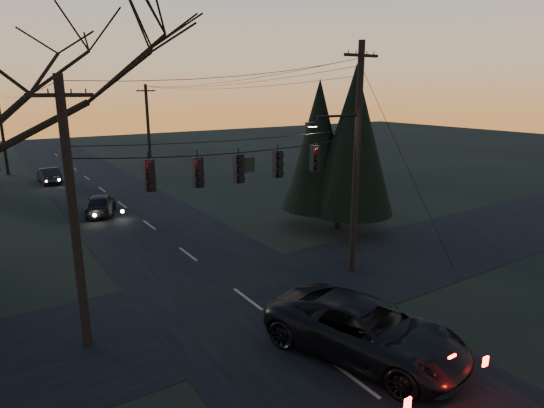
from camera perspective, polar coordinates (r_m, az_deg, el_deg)
main_road at (r=26.89m, az=-13.82°, el=-3.62°), size 8.00×120.00×0.02m
cross_road at (r=18.35m, az=-3.07°, el=-11.84°), size 60.00×7.00×0.02m
utility_pole_right at (r=21.37m, az=9.94°, el=-8.17°), size 5.00×0.30×10.00m
utility_pole_left at (r=16.58m, az=-22.09°, el=-16.03°), size 1.80×0.30×8.50m
utility_pole_far_r at (r=45.20m, az=-14.90°, el=3.48°), size 1.80×0.30×8.50m
utility_pole_far_l at (r=51.01m, az=-30.18°, el=3.21°), size 0.30×0.30×8.00m
span_signal_assembly at (r=16.59m, az=-4.03°, el=4.65°), size 11.50×0.44×1.50m
evergreen_right at (r=26.44m, az=8.58°, el=7.37°), size 4.74×4.74×8.76m
suv_near at (r=14.79m, az=11.56°, el=-15.20°), size 4.71×6.87×1.75m
sedan_oncoming_a at (r=31.97m, az=-20.70°, el=-0.01°), size 2.90×4.44×1.40m
sedan_oncoming_b at (r=44.70m, az=-26.20°, el=3.26°), size 1.61×4.17×1.35m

